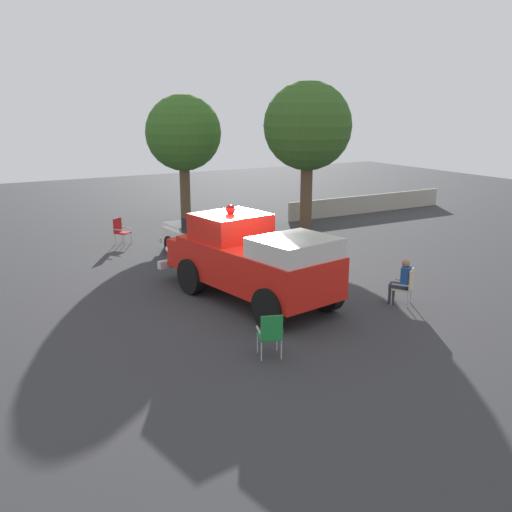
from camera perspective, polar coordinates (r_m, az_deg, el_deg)
name	(u,v)px	position (r m, az deg, el deg)	size (l,w,h in m)	color
ground_plane	(249,298)	(16.40, -0.73, -4.17)	(60.00, 60.00, 0.00)	#333335
vintage_fire_truck	(251,259)	(15.91, -0.53, -0.26)	(3.19, 6.23, 2.59)	black
classic_hot_rod	(209,238)	(20.39, -4.66, 1.76)	(2.22, 4.49, 1.46)	black
lawn_chair_near_truck	(406,284)	(16.18, 14.72, -2.73)	(0.68, 0.69, 1.02)	#B7BABF
lawn_chair_by_car	(120,229)	(23.21, -13.35, 2.61)	(0.68, 0.69, 1.02)	#B7BABF
lawn_chair_spare	(271,333)	(12.43, 1.46, -7.62)	(0.63, 0.63, 1.02)	#B7BABF
spectator_seated	(402,280)	(16.17, 14.28, -2.31)	(0.61, 0.65, 1.29)	#383842
oak_tree_left	(183,134)	(27.35, -7.23, 11.98)	(3.51, 3.51, 5.84)	brown
oak_tree_right	(308,127)	(25.47, 5.16, 12.67)	(3.83, 3.83, 6.37)	brown
background_fence	(368,204)	(29.85, 11.06, 5.11)	(9.59, 0.12, 0.90)	#A8A393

